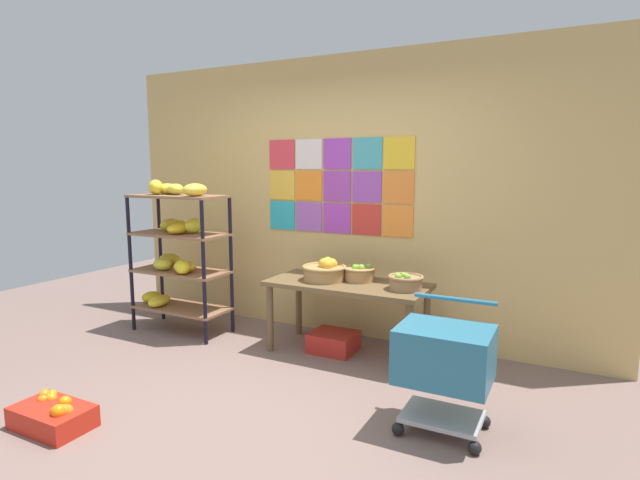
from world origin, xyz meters
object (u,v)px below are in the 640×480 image
Objects in this scene: fruit_basket_back_right at (325,271)px; banana_shelf_unit at (176,245)px; fruit_basket_centre at (359,273)px; shopping_cart at (444,359)px; display_table at (348,292)px; fruit_basket_left at (405,281)px; produce_crate_under_table at (333,342)px; orange_crate_foreground at (53,415)px.

banana_shelf_unit is at bearing -172.82° from fruit_basket_back_right.
shopping_cart is at bearing -46.18° from fruit_basket_centre.
display_table is 0.55m from fruit_basket_left.
banana_shelf_unit reaches higher than produce_crate_under_table.
fruit_basket_left is 0.49m from fruit_basket_centre.
fruit_basket_left is 2.70m from orange_crate_foreground.
fruit_basket_back_right is 0.99× the size of produce_crate_under_table.
fruit_basket_back_right is at bearing 130.59° from shopping_cart.
display_table is 1.44m from shopping_cart.
produce_crate_under_table is (0.09, -0.01, -0.65)m from fruit_basket_back_right.
shopping_cart is at bearing -35.89° from fruit_basket_back_right.
display_table is 2.79× the size of orange_crate_foreground.
fruit_basket_centre is (0.06, 0.11, 0.15)m from display_table.
banana_shelf_unit is at bearing -170.28° from fruit_basket_centre.
produce_crate_under_table is at bearing -3.15° from fruit_basket_back_right.
fruit_basket_back_right reaches higher than fruit_basket_centre.
fruit_basket_left is at bearing -0.58° from produce_crate_under_table.
banana_shelf_unit reaches higher than orange_crate_foreground.
banana_shelf_unit reaches higher than fruit_basket_left.
fruit_basket_centre is (0.28, 0.12, -0.02)m from fruit_basket_back_right.
orange_crate_foreground is at bearing -119.30° from fruit_basket_centre.
shopping_cart is at bearing 26.11° from orange_crate_foreground.
shopping_cart is at bearing -41.23° from display_table.
fruit_basket_left is at bearing 4.58° from banana_shelf_unit.
display_table is at bearing 4.10° from produce_crate_under_table.
display_table is at bearing 178.27° from fruit_basket_left.
orange_crate_foreground is at bearing -116.59° from produce_crate_under_table.
banana_shelf_unit is 3.82× the size of produce_crate_under_table.
fruit_basket_back_right is 0.31m from fruit_basket_centre.
fruit_basket_centre is at bearing 120.30° from shopping_cart.
fruit_basket_left is 1.11m from shopping_cart.
fruit_basket_left is 0.36× the size of shopping_cart.
banana_shelf_unit reaches higher than fruit_basket_back_right.
fruit_basket_left is 0.74× the size of fruit_basket_back_right.
orange_crate_foreground is (-1.02, -2.03, -0.00)m from produce_crate_under_table.
banana_shelf_unit is 1.88m from fruit_basket_centre.
fruit_basket_left is at bearing -0.89° from fruit_basket_back_right.
fruit_basket_back_right is (1.57, 0.20, -0.15)m from banana_shelf_unit.
fruit_basket_left is at bearing 107.06° from shopping_cart.
produce_crate_under_table is 2.27m from orange_crate_foreground.
fruit_basket_back_right is 0.49× the size of shopping_cart.
shopping_cart is (2.87, -0.75, -0.41)m from banana_shelf_unit.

